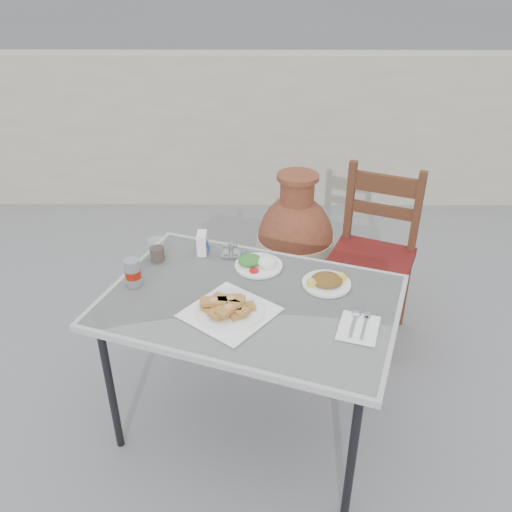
{
  "coord_description": "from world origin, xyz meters",
  "views": [
    {
      "loc": [
        0.09,
        -1.78,
        1.96
      ],
      "look_at": [
        0.07,
        0.05,
        0.87
      ],
      "focal_mm": 38.0,
      "sensor_mm": 36.0,
      "label": 1
    }
  ],
  "objects_px": {
    "cola_glass": "(157,251)",
    "chair": "(372,256)",
    "napkin_holder": "(202,243)",
    "terracotta_urn": "(295,242)",
    "pide_plate": "(230,307)",
    "salad_rice_plate": "(258,263)",
    "cafe_table": "(251,308)",
    "soda_can": "(133,273)",
    "condiment_caddy": "(231,252)",
    "salad_chopped_plate": "(327,281)"
  },
  "relations": [
    {
      "from": "napkin_holder",
      "to": "chair",
      "type": "xyz_separation_m",
      "value": [
        0.86,
        0.35,
        -0.27
      ]
    },
    {
      "from": "condiment_caddy",
      "to": "terracotta_urn",
      "type": "bearing_deg",
      "value": 64.61
    },
    {
      "from": "cola_glass",
      "to": "condiment_caddy",
      "type": "height_order",
      "value": "cola_glass"
    },
    {
      "from": "terracotta_urn",
      "to": "salad_rice_plate",
      "type": "bearing_deg",
      "value": -105.07
    },
    {
      "from": "cola_glass",
      "to": "chair",
      "type": "height_order",
      "value": "chair"
    },
    {
      "from": "salad_rice_plate",
      "to": "napkin_holder",
      "type": "relative_size",
      "value": 2.11
    },
    {
      "from": "salad_rice_plate",
      "to": "cola_glass",
      "type": "xyz_separation_m",
      "value": [
        -0.45,
        0.05,
        0.03
      ]
    },
    {
      "from": "napkin_holder",
      "to": "terracotta_urn",
      "type": "xyz_separation_m",
      "value": [
        0.48,
        0.7,
        -0.38
      ]
    },
    {
      "from": "salad_rice_plate",
      "to": "napkin_holder",
      "type": "xyz_separation_m",
      "value": [
        -0.25,
        0.12,
        0.03
      ]
    },
    {
      "from": "pide_plate",
      "to": "terracotta_urn",
      "type": "xyz_separation_m",
      "value": [
        0.33,
        1.15,
        -0.36
      ]
    },
    {
      "from": "cafe_table",
      "to": "salad_rice_plate",
      "type": "distance_m",
      "value": 0.25
    },
    {
      "from": "pide_plate",
      "to": "cafe_table",
      "type": "bearing_deg",
      "value": 51.54
    },
    {
      "from": "condiment_caddy",
      "to": "napkin_holder",
      "type": "bearing_deg",
      "value": 169.05
    },
    {
      "from": "pide_plate",
      "to": "terracotta_urn",
      "type": "distance_m",
      "value": 1.25
    },
    {
      "from": "salad_rice_plate",
      "to": "terracotta_urn",
      "type": "distance_m",
      "value": 0.92
    },
    {
      "from": "chair",
      "to": "salad_chopped_plate",
      "type": "bearing_deg",
      "value": -95.0
    },
    {
      "from": "salad_rice_plate",
      "to": "cola_glass",
      "type": "distance_m",
      "value": 0.45
    },
    {
      "from": "soda_can",
      "to": "chair",
      "type": "distance_m",
      "value": 1.31
    },
    {
      "from": "cafe_table",
      "to": "terracotta_urn",
      "type": "xyz_separation_m",
      "value": [
        0.25,
        1.06,
        -0.28
      ]
    },
    {
      "from": "cola_glass",
      "to": "soda_can",
      "type": "bearing_deg",
      "value": -108.43
    },
    {
      "from": "cafe_table",
      "to": "pide_plate",
      "type": "distance_m",
      "value": 0.15
    },
    {
      "from": "pide_plate",
      "to": "salad_rice_plate",
      "type": "relative_size",
      "value": 2.02
    },
    {
      "from": "salad_rice_plate",
      "to": "napkin_holder",
      "type": "bearing_deg",
      "value": 154.91
    },
    {
      "from": "cafe_table",
      "to": "salad_rice_plate",
      "type": "bearing_deg",
      "value": 83.12
    },
    {
      "from": "cola_glass",
      "to": "chair",
      "type": "xyz_separation_m",
      "value": [
        1.06,
        0.41,
        -0.26
      ]
    },
    {
      "from": "salad_chopped_plate",
      "to": "condiment_caddy",
      "type": "xyz_separation_m",
      "value": [
        -0.41,
        0.23,
        0.0
      ]
    },
    {
      "from": "cafe_table",
      "to": "salad_rice_plate",
      "type": "height_order",
      "value": "salad_rice_plate"
    },
    {
      "from": "salad_rice_plate",
      "to": "chair",
      "type": "xyz_separation_m",
      "value": [
        0.61,
        0.47,
        -0.24
      ]
    },
    {
      "from": "salad_chopped_plate",
      "to": "salad_rice_plate",
      "type": "bearing_deg",
      "value": 153.84
    },
    {
      "from": "napkin_holder",
      "to": "terracotta_urn",
      "type": "height_order",
      "value": "same"
    },
    {
      "from": "soda_can",
      "to": "cola_glass",
      "type": "bearing_deg",
      "value": 71.57
    },
    {
      "from": "cafe_table",
      "to": "cola_glass",
      "type": "height_order",
      "value": "cola_glass"
    },
    {
      "from": "salad_chopped_plate",
      "to": "terracotta_urn",
      "type": "bearing_deg",
      "value": 93.93
    },
    {
      "from": "cola_glass",
      "to": "napkin_holder",
      "type": "bearing_deg",
      "value": 18.88
    },
    {
      "from": "cafe_table",
      "to": "cola_glass",
      "type": "xyz_separation_m",
      "value": [
        -0.42,
        0.29,
        0.1
      ]
    },
    {
      "from": "pide_plate",
      "to": "terracotta_urn",
      "type": "height_order",
      "value": "terracotta_urn"
    },
    {
      "from": "napkin_holder",
      "to": "condiment_caddy",
      "type": "xyz_separation_m",
      "value": [
        0.13,
        -0.03,
        -0.03
      ]
    },
    {
      "from": "salad_rice_plate",
      "to": "chair",
      "type": "distance_m",
      "value": 0.8
    },
    {
      "from": "salad_rice_plate",
      "to": "napkin_holder",
      "type": "height_order",
      "value": "napkin_holder"
    },
    {
      "from": "pide_plate",
      "to": "chair",
      "type": "height_order",
      "value": "chair"
    },
    {
      "from": "salad_chopped_plate",
      "to": "terracotta_urn",
      "type": "height_order",
      "value": "terracotta_urn"
    },
    {
      "from": "pide_plate",
      "to": "salad_rice_plate",
      "type": "height_order",
      "value": "pide_plate"
    },
    {
      "from": "napkin_holder",
      "to": "chair",
      "type": "bearing_deg",
      "value": 22.16
    },
    {
      "from": "napkin_holder",
      "to": "condiment_caddy",
      "type": "relative_size",
      "value": 1.11
    },
    {
      "from": "chair",
      "to": "terracotta_urn",
      "type": "xyz_separation_m",
      "value": [
        -0.39,
        0.35,
        -0.11
      ]
    },
    {
      "from": "condiment_caddy",
      "to": "salad_rice_plate",
      "type": "bearing_deg",
      "value": -37.27
    },
    {
      "from": "napkin_holder",
      "to": "chair",
      "type": "relative_size",
      "value": 0.11
    },
    {
      "from": "pide_plate",
      "to": "salad_chopped_plate",
      "type": "distance_m",
      "value": 0.44
    },
    {
      "from": "pide_plate",
      "to": "cola_glass",
      "type": "bearing_deg",
      "value": 131.21
    },
    {
      "from": "salad_rice_plate",
      "to": "salad_chopped_plate",
      "type": "xyz_separation_m",
      "value": [
        0.29,
        -0.14,
        -0.0
      ]
    }
  ]
}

